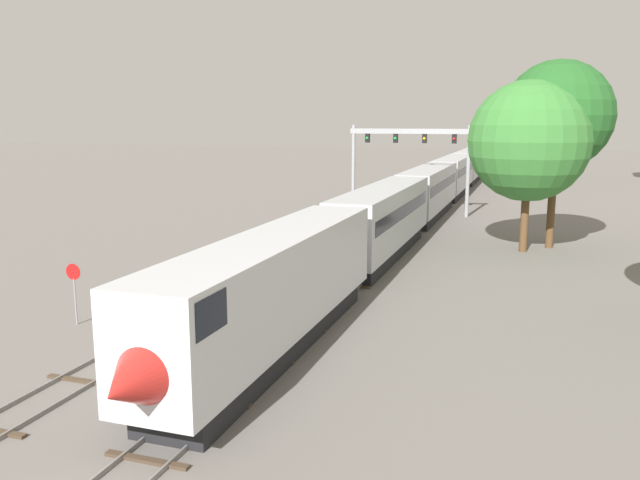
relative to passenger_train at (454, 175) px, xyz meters
name	(u,v)px	position (x,y,z in m)	size (l,w,h in m)	color
ground_plane	(192,373)	(-2.00, -61.82, -2.61)	(400.00, 400.00, 0.00)	slate
track_main	(451,196)	(0.00, -1.82, -2.55)	(2.60, 200.00, 0.16)	slate
track_near	(368,217)	(-5.50, -21.82, -2.55)	(2.60, 160.00, 0.16)	slate
passenger_train	(454,175)	(0.00, 0.00, 0.00)	(3.04, 136.32, 4.80)	silver
signal_gantry	(410,150)	(-2.25, -18.29, 3.82)	(12.10, 0.49, 8.84)	#999BA0
stop_sign	(74,285)	(-10.00, -58.36, -0.74)	(0.76, 0.08, 2.88)	gray
trackside_tree_left	(557,116)	(10.95, -32.04, 6.99)	(7.87, 7.87, 13.57)	brown
trackside_tree_mid	(529,141)	(9.15, -34.14, 5.25)	(8.47, 8.47, 12.12)	brown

